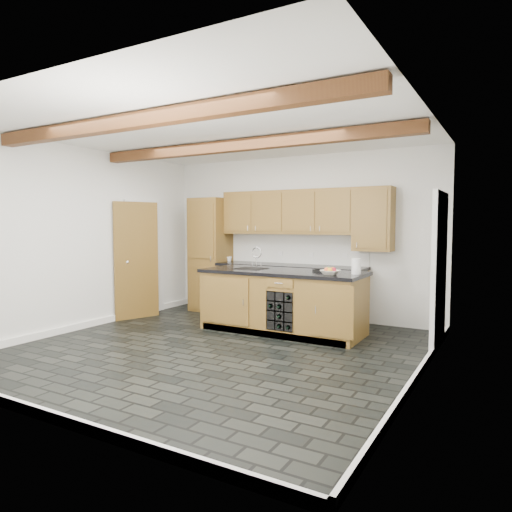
{
  "coord_description": "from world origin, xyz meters",
  "views": [
    {
      "loc": [
        3.32,
        -4.8,
        1.62
      ],
      "look_at": [
        0.13,
        0.8,
        1.17
      ],
      "focal_mm": 32.0,
      "sensor_mm": 36.0,
      "label": 1
    }
  ],
  "objects_px": {
    "island": "(282,301)",
    "paper_towel": "(356,266)",
    "kitchen_scale": "(319,270)",
    "fruit_bowl": "(330,272)"
  },
  "relations": [
    {
      "from": "fruit_bowl",
      "to": "paper_towel",
      "type": "relative_size",
      "value": 1.23
    },
    {
      "from": "kitchen_scale",
      "to": "paper_towel",
      "type": "height_order",
      "value": "paper_towel"
    },
    {
      "from": "island",
      "to": "fruit_bowl",
      "type": "xyz_separation_m",
      "value": [
        0.83,
        -0.2,
        0.5
      ]
    },
    {
      "from": "fruit_bowl",
      "to": "paper_towel",
      "type": "xyz_separation_m",
      "value": [
        0.29,
        0.24,
        0.08
      ]
    },
    {
      "from": "kitchen_scale",
      "to": "fruit_bowl",
      "type": "height_order",
      "value": "fruit_bowl"
    },
    {
      "from": "kitchen_scale",
      "to": "fruit_bowl",
      "type": "xyz_separation_m",
      "value": [
        0.28,
        -0.28,
        0.01
      ]
    },
    {
      "from": "fruit_bowl",
      "to": "paper_towel",
      "type": "bearing_deg",
      "value": 40.14
    },
    {
      "from": "island",
      "to": "paper_towel",
      "type": "relative_size",
      "value": 11.41
    },
    {
      "from": "kitchen_scale",
      "to": "paper_towel",
      "type": "bearing_deg",
      "value": 3.11
    },
    {
      "from": "island",
      "to": "fruit_bowl",
      "type": "relative_size",
      "value": 9.25
    }
  ]
}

